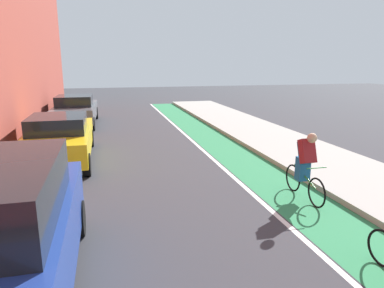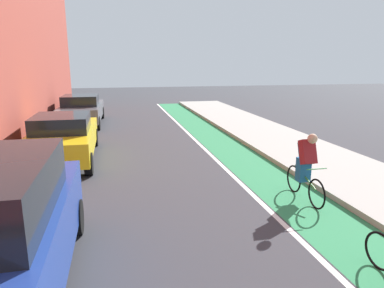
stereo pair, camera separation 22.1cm
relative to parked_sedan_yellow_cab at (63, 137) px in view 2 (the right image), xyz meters
The scene contains 7 objects.
ground_plane 5.08m from the parked_sedan_yellow_cab, 56.58° to the right, with size 75.98×75.98×0.00m, color #38383D.
bike_lane_paint 6.23m from the parked_sedan_yellow_cab, 20.75° to the right, with size 1.60×34.54×0.00m, color #2D8451.
lane_divider_stripe 5.40m from the parked_sedan_yellow_cab, 24.17° to the right, with size 0.12×34.54×0.00m, color white.
sidewalk_right 8.45m from the parked_sedan_yellow_cab, 15.07° to the right, with size 3.10×34.54×0.14m, color #A8A59E.
parked_sedan_yellow_cab is the anchor object (origin of this frame).
parked_sedan_gray 6.92m from the parked_sedan_yellow_cab, 90.01° to the left, with size 2.10×4.80×1.53m.
cyclist_trailing 7.60m from the parked_sedan_yellow_cab, 38.68° to the right, with size 0.48×1.73×1.62m.
Camera 2 is at (-1.06, 5.74, 3.16)m, focal length 32.59 mm.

